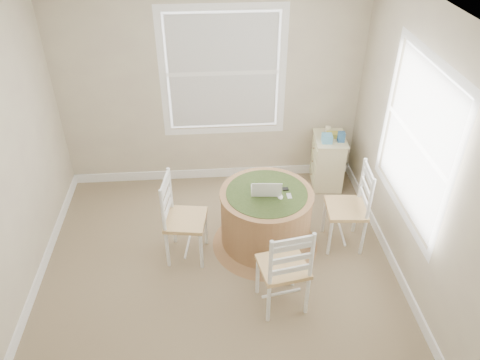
{
  "coord_description": "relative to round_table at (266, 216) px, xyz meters",
  "views": [
    {
      "loc": [
        -0.05,
        -3.33,
        3.51
      ],
      "look_at": [
        0.24,
        0.45,
        0.86
      ],
      "focal_mm": 35.0,
      "sensor_mm": 36.0,
      "label": 1
    }
  ],
  "objects": [
    {
      "name": "room",
      "position": [
        -0.35,
        -0.29,
        0.92
      ],
      "size": [
        3.64,
        3.64,
        2.64
      ],
      "color": "#937F5D",
      "rests_on": "ground"
    },
    {
      "name": "round_table",
      "position": [
        0.0,
        0.0,
        0.0
      ],
      "size": [
        1.14,
        1.14,
        0.69
      ],
      "rotation": [
        0.0,
        0.0,
        0.02
      ],
      "color": "olive",
      "rests_on": "ground"
    },
    {
      "name": "chair_left",
      "position": [
        -0.83,
        -0.11,
        0.1
      ],
      "size": [
        0.46,
        0.47,
        0.95
      ],
      "primitive_type": null,
      "rotation": [
        0.0,
        0.0,
        1.43
      ],
      "color": "white",
      "rests_on": "ground"
    },
    {
      "name": "chair_near",
      "position": [
        0.05,
        -0.83,
        0.1
      ],
      "size": [
        0.48,
        0.47,
        0.95
      ],
      "primitive_type": null,
      "rotation": [
        0.0,
        0.0,
        3.32
      ],
      "color": "white",
      "rests_on": "ground"
    },
    {
      "name": "chair_right",
      "position": [
        0.84,
        -0.05,
        0.1
      ],
      "size": [
        0.43,
        0.45,
        0.95
      ],
      "primitive_type": null,
      "rotation": [
        0.0,
        0.0,
        -1.64
      ],
      "color": "white",
      "rests_on": "ground"
    },
    {
      "name": "laptop",
      "position": [
        -0.01,
        -0.0,
        0.34
      ],
      "size": [
        0.32,
        0.29,
        0.21
      ],
      "rotation": [
        0.0,
        0.0,
        3.06
      ],
      "color": "white",
      "rests_on": "round_table"
    },
    {
      "name": "mouse",
      "position": [
        0.12,
        -0.08,
        0.32
      ],
      "size": [
        0.06,
        0.09,
        0.03
      ],
      "primitive_type": "ellipsoid",
      "rotation": [
        0.0,
        0.0,
        0.02
      ],
      "color": "white",
      "rests_on": "round_table"
    },
    {
      "name": "phone",
      "position": [
        0.22,
        -0.08,
        0.31
      ],
      "size": [
        0.05,
        0.09,
        0.02
      ],
      "primitive_type": "cube",
      "rotation": [
        0.0,
        0.0,
        0.02
      ],
      "color": "#B7BABF",
      "rests_on": "round_table"
    },
    {
      "name": "keys",
      "position": [
        0.2,
        0.04,
        0.31
      ],
      "size": [
        0.06,
        0.05,
        0.02
      ],
      "primitive_type": "cube",
      "rotation": [
        0.0,
        0.0,
        0.02
      ],
      "color": "black",
      "rests_on": "round_table"
    },
    {
      "name": "corner_chest",
      "position": [
        0.92,
        1.09,
        -0.04
      ],
      "size": [
        0.42,
        0.54,
        0.67
      ],
      "rotation": [
        0.0,
        0.0,
        -0.08
      ],
      "color": "beige",
      "rests_on": "ground"
    },
    {
      "name": "tissue_box",
      "position": [
        0.86,
        1.0,
        0.34
      ],
      "size": [
        0.13,
        0.13,
        0.1
      ],
      "primitive_type": "cube",
      "rotation": [
        0.0,
        0.0,
        -0.08
      ],
      "color": "#5CA9D3",
      "rests_on": "corner_chest"
    },
    {
      "name": "box_yellow",
      "position": [
        0.95,
        1.1,
        0.32
      ],
      "size": [
        0.16,
        0.11,
        0.06
      ],
      "primitive_type": "cube",
      "rotation": [
        0.0,
        0.0,
        -0.08
      ],
      "color": "gold",
      "rests_on": "corner_chest"
    },
    {
      "name": "box_blue",
      "position": [
        1.01,
        1.01,
        0.35
      ],
      "size": [
        0.09,
        0.09,
        0.12
      ],
      "primitive_type": "cube",
      "rotation": [
        0.0,
        0.0,
        -0.08
      ],
      "color": "#2E5C8C",
      "rests_on": "corner_chest"
    },
    {
      "name": "cup_cream",
      "position": [
        0.91,
        1.19,
        0.34
      ],
      "size": [
        0.07,
        0.07,
        0.09
      ],
      "primitive_type": "cylinder",
      "color": "beige",
      "rests_on": "corner_chest"
    }
  ]
}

